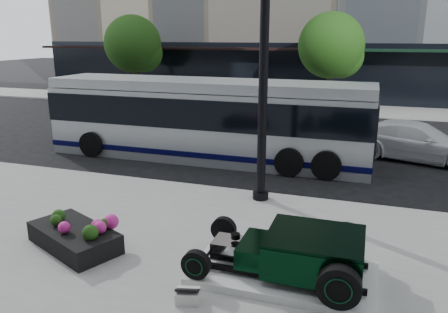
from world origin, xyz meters
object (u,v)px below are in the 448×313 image
(hot_rod, at_px, (302,252))
(transit_bus, at_px, (207,119))
(flower_planter, at_px, (74,236))
(white_sedan, at_px, (416,141))
(lamppost, at_px, (264,64))

(hot_rod, bearing_deg, transit_bus, 121.80)
(flower_planter, bearing_deg, white_sedan, 53.40)
(white_sedan, bearing_deg, transit_bus, 120.54)
(hot_rod, distance_m, transit_bus, 9.15)
(flower_planter, xyz_separation_m, transit_bus, (0.03, 7.96, 1.11))
(lamppost, bearing_deg, flower_planter, -127.47)
(flower_planter, distance_m, transit_bus, 8.04)
(lamppost, xyz_separation_m, white_sedan, (4.43, 6.10, -3.10))
(white_sedan, bearing_deg, hot_rod, 179.09)
(flower_planter, xyz_separation_m, white_sedan, (7.54, 10.15, 0.33))
(transit_bus, bearing_deg, flower_planter, -90.19)
(hot_rod, height_order, lamppost, lamppost)
(lamppost, distance_m, flower_planter, 6.15)
(hot_rod, distance_m, flower_planter, 4.85)
(lamppost, distance_m, transit_bus, 5.49)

